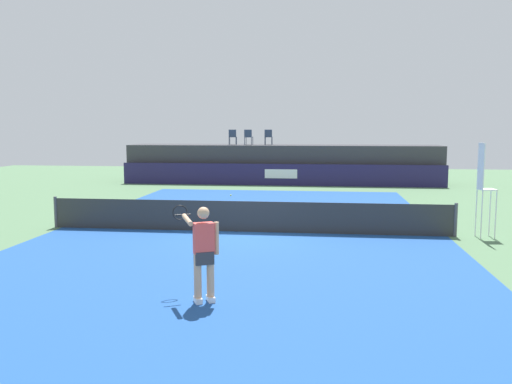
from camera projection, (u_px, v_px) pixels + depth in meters
ground_plane at (258, 216)px, 19.47m from camera, size 48.00×48.00×0.00m
court_inner at (247, 232)px, 16.51m from camera, size 12.00×22.00×0.00m
sponsor_wall at (280, 175)px, 29.74m from camera, size 18.00×0.22×1.20m
spectator_platform at (283, 164)px, 31.46m from camera, size 18.00×2.80×2.20m
spectator_chair_far_left at (233, 136)px, 31.53m from camera, size 0.46×0.46×0.89m
spectator_chair_left at (248, 136)px, 31.19m from camera, size 0.47×0.47×0.89m
spectator_chair_center at (268, 136)px, 31.48m from camera, size 0.45×0.45×0.89m
umpire_chair at (484, 184)px, 15.48m from camera, size 0.48×0.48×2.76m
tennis_net at (247, 217)px, 16.45m from camera, size 12.40×0.02×0.95m
net_post_near at (56, 212)px, 17.20m from camera, size 0.10×0.10×1.00m
net_post_far at (456, 220)px, 15.70m from camera, size 0.10×0.10×1.00m
tennis_player at (203, 251)px, 9.76m from camera, size 1.05×1.05×1.77m
tennis_ball at (231, 195)px, 25.18m from camera, size 0.07×0.07×0.07m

